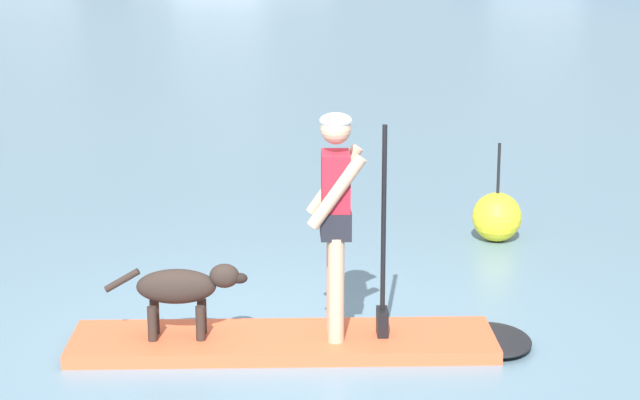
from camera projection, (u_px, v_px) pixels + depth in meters
The scene contains 5 objects.
ground_plane at pixel (283, 348), 8.52m from camera, with size 400.00×400.00×0.00m, color slate.
paddleboard at pixel (314, 342), 8.51m from camera, with size 3.49×1.74×0.10m.
person_paddler at pixel (338, 210), 8.28m from camera, with size 0.67×0.57×1.67m.
dog at pixel (183, 288), 8.39m from camera, with size 1.02×0.41×0.56m.
marker_buoy at pixel (497, 217), 11.30m from camera, with size 0.49×0.49×0.99m.
Camera 1 is at (2.45, -7.63, 3.11)m, focal length 64.35 mm.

